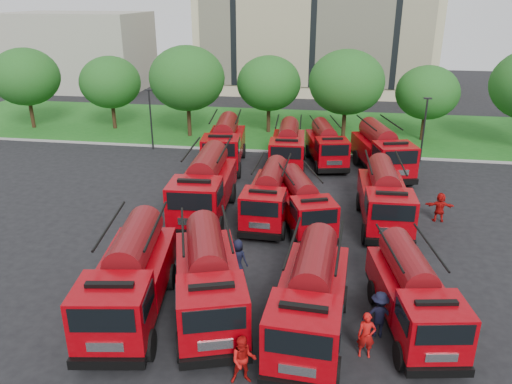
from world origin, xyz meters
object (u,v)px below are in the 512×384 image
(fire_truck_8, at_px, (225,143))
(fire_truck_11, at_px, (382,150))
(fire_truck_0, at_px, (130,277))
(firefighter_2, at_px, (408,315))
(firefighter_4, at_px, (238,277))
(fire_truck_9, at_px, (288,147))
(fire_truck_4, at_px, (205,186))
(fire_truck_10, at_px, (326,145))
(fire_truck_5, at_px, (269,195))
(firefighter_0, at_px, (364,355))
(fire_truck_6, at_px, (303,203))
(firefighter_5, at_px, (438,221))
(fire_truck_3, at_px, (413,294))
(firefighter_1, at_px, (244,381))
(fire_truck_2, at_px, (311,297))
(fire_truck_7, at_px, (384,197))
(firefighter_3, at_px, (377,335))
(fire_truck_1, at_px, (208,279))

(fire_truck_8, height_order, fire_truck_11, fire_truck_8)
(fire_truck_0, height_order, firefighter_2, fire_truck_0)
(firefighter_4, bearing_deg, fire_truck_9, -75.29)
(fire_truck_4, xyz_separation_m, fire_truck_10, (6.78, 10.90, -0.31))
(fire_truck_10, bearing_deg, fire_truck_5, -117.45)
(firefighter_0, relative_size, firefighter_2, 1.07)
(fire_truck_6, relative_size, firefighter_5, 3.80)
(fire_truck_3, bearing_deg, fire_truck_5, 116.86)
(fire_truck_4, relative_size, firefighter_5, 4.64)
(firefighter_4, bearing_deg, fire_truck_8, -58.33)
(fire_truck_8, relative_size, firefighter_1, 4.32)
(fire_truck_9, height_order, firefighter_2, fire_truck_9)
(fire_truck_4, relative_size, firefighter_2, 4.83)
(fire_truck_6, height_order, firefighter_0, fire_truck_6)
(fire_truck_8, height_order, firefighter_2, fire_truck_8)
(fire_truck_11, bearing_deg, fire_truck_2, -116.49)
(fire_truck_6, distance_m, fire_truck_9, 10.41)
(firefighter_1, height_order, firefighter_5, firefighter_1)
(fire_truck_6, bearing_deg, firefighter_1, -114.40)
(fire_truck_4, distance_m, fire_truck_9, 10.32)
(fire_truck_4, height_order, fire_truck_11, fire_truck_4)
(fire_truck_7, distance_m, firefighter_2, 9.04)
(fire_truck_9, relative_size, fire_truck_10, 1.04)
(fire_truck_9, xyz_separation_m, firefighter_3, (5.51, -19.53, -1.63))
(fire_truck_0, height_order, fire_truck_4, fire_truck_4)
(fire_truck_4, distance_m, fire_truck_11, 14.38)
(fire_truck_7, bearing_deg, firefighter_0, -99.20)
(firefighter_2, height_order, firefighter_5, firefighter_5)
(fire_truck_5, bearing_deg, fire_truck_7, 5.47)
(fire_truck_9, bearing_deg, fire_truck_3, -73.42)
(fire_truck_1, xyz_separation_m, fire_truck_4, (-2.67, 9.70, 0.16))
(fire_truck_9, distance_m, fire_truck_10, 3.15)
(fire_truck_11, relative_size, firefighter_0, 4.40)
(fire_truck_5, height_order, fire_truck_8, fire_truck_8)
(fire_truck_10, height_order, firefighter_4, fire_truck_10)
(fire_truck_10, xyz_separation_m, fire_truck_11, (4.07, -1.47, 0.21))
(fire_truck_1, bearing_deg, firefighter_4, 61.07)
(fire_truck_10, height_order, firefighter_2, fire_truck_10)
(fire_truck_0, distance_m, fire_truck_6, 11.37)
(fire_truck_11, bearing_deg, firefighter_5, -86.06)
(fire_truck_0, bearing_deg, fire_truck_1, -0.38)
(fire_truck_8, bearing_deg, fire_truck_3, -64.18)
(fire_truck_5, distance_m, fire_truck_11, 11.80)
(fire_truck_1, distance_m, fire_truck_3, 8.10)
(fire_truck_4, bearing_deg, fire_truck_1, -78.03)
(fire_truck_4, relative_size, firefighter_3, 4.25)
(fire_truck_2, relative_size, fire_truck_4, 0.91)
(fire_truck_11, xyz_separation_m, firefighter_4, (-7.59, -16.08, -1.73))
(firefighter_0, height_order, firefighter_2, firefighter_0)
(fire_truck_7, height_order, fire_truck_11, fire_truck_11)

